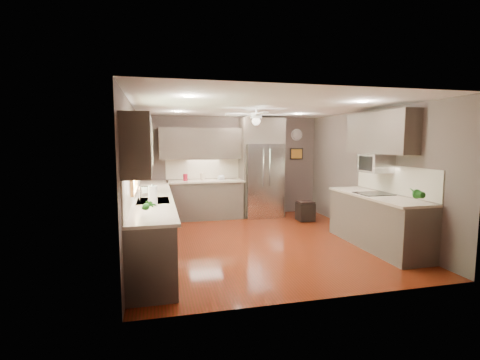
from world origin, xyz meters
name	(u,v)px	position (x,y,z in m)	size (l,w,h in m)	color
floor	(260,241)	(0.00, 0.00, 0.00)	(5.00, 5.00, 0.00)	#54220B
ceiling	(261,107)	(0.00, 0.00, 2.50)	(5.00, 5.00, 0.00)	white
wall_back	(232,166)	(0.00, 2.50, 1.25)	(4.50, 4.50, 0.00)	brown
wall_front	(323,196)	(0.00, -2.50, 1.25)	(4.50, 4.50, 0.00)	brown
wall_left	(133,178)	(-2.25, 0.00, 1.25)	(5.00, 5.00, 0.00)	brown
wall_right	(368,173)	(2.25, 0.00, 1.25)	(5.00, 5.00, 0.00)	brown
canister_a	(185,177)	(-1.20, 2.20, 1.02)	(0.11, 0.11, 0.17)	maroon
canister_c	(202,177)	(-0.79, 2.21, 1.03)	(0.11, 0.11, 0.17)	#C5B193
soap_bottle	(145,190)	(-2.07, 0.03, 1.04)	(0.09, 0.09, 0.20)	white
potted_plant_left	(149,206)	(-1.96, -1.72, 1.08)	(0.15, 0.10, 0.28)	#20631C
potted_plant_right	(416,194)	(1.89, -1.77, 1.10)	(0.18, 0.14, 0.32)	#20631C
bowl	(221,179)	(-0.33, 2.19, 0.96)	(0.19, 0.19, 0.05)	#C5B193
left_run	(153,220)	(-1.95, 0.15, 0.48)	(0.65, 4.70, 1.45)	#50433A
back_run	(205,199)	(-0.72, 2.20, 0.48)	(1.85, 0.65, 1.45)	#50433A
uppers	(214,142)	(-0.74, 0.71, 1.87)	(4.50, 4.70, 0.95)	#50433A
window	(133,162)	(-2.22, -0.50, 1.55)	(0.05, 1.12, 0.92)	#BFF2B2
sink	(153,203)	(-1.93, -0.50, 0.91)	(0.50, 0.70, 0.32)	silver
refrigerator	(262,169)	(0.70, 2.16, 1.19)	(1.06, 0.75, 2.45)	silver
right_run	(377,220)	(1.93, -0.80, 0.48)	(0.70, 2.20, 1.45)	#50433A
microwave	(375,163)	(2.03, -0.55, 1.48)	(0.43, 0.55, 0.34)	silver
ceiling_fan	(256,117)	(0.00, 0.30, 2.33)	(1.18, 1.18, 0.32)	white
recessed_lights	(253,109)	(-0.04, 0.40, 2.49)	(2.84, 3.14, 0.01)	white
wall_clock	(297,135)	(1.75, 2.48, 2.05)	(0.30, 0.03, 0.30)	white
framed_print	(296,154)	(1.75, 2.48, 1.55)	(0.36, 0.03, 0.30)	black
stool	(305,211)	(1.53, 1.37, 0.24)	(0.38, 0.38, 0.46)	black
paper_towel	(153,196)	(-1.93, -0.97, 1.08)	(0.13, 0.13, 0.33)	white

